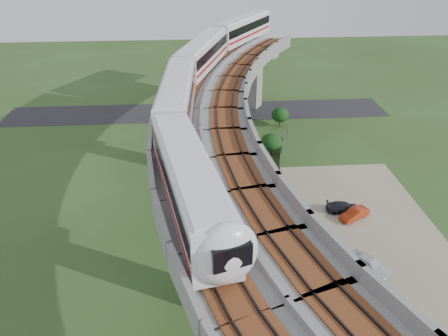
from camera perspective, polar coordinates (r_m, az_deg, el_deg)
The scene contains 13 objects.
ground at distance 44.15m, azimuth -2.64°, elevation -7.40°, with size 160.00×160.00×0.00m, color #30451B.
dirt_lot at distance 44.96m, azimuth 15.75°, elevation -7.88°, with size 18.00×26.00×0.04m, color gray.
asphalt_road at distance 70.51m, azimuth -3.40°, elevation 7.34°, with size 60.00×8.00×0.03m, color #232326.
viaduct at distance 39.65m, azimuth 2.63°, elevation 3.38°, with size 19.58×73.98×11.40m.
metro_train at distance 47.57m, azimuth -1.90°, elevation 12.11°, with size 16.24×60.42×3.64m.
fence at distance 44.89m, azimuth 9.95°, elevation -6.00°, with size 3.87×38.73×1.50m.
tree_0 at distance 64.81m, azimuth 7.36°, elevation 6.90°, with size 2.53×2.53×2.97m.
tree_1 at distance 56.57m, azimuth 6.24°, elevation 3.35°, with size 2.69×2.69×2.90m.
tree_2 at distance 47.55m, azimuth 4.41°, elevation -1.05°, with size 2.34×2.34×3.40m.
tree_3 at distance 38.49m, azimuth 9.39°, elevation -10.58°, with size 2.37×2.37×2.95m.
car_white at distance 40.63m, azimuth 18.49°, elevation -11.79°, with size 1.51×3.74×1.28m, color silver.
car_red at distance 46.54m, azimuth 16.68°, elevation -5.75°, with size 1.17×3.34×1.10m, color #A72B0F.
car_dark at distance 47.25m, azimuth 15.39°, elevation -4.99°, with size 1.49×3.66×1.06m, color black.
Camera 1 is at (-0.50, -35.38, 26.41)m, focal length 35.00 mm.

